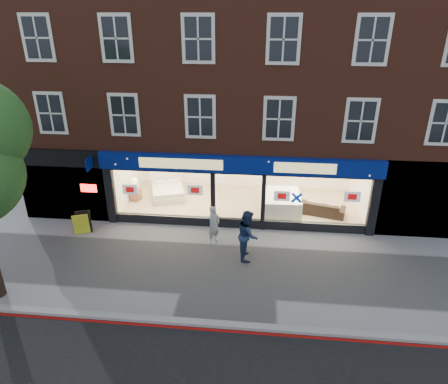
% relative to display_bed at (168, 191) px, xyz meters
% --- Properties ---
extents(ground, '(120.00, 120.00, 0.00)m').
position_rel_display_bed_xyz_m(ground, '(3.65, -5.63, -0.40)').
color(ground, gray).
rests_on(ground, ground).
extents(kerb_line, '(60.00, 0.10, 0.01)m').
position_rel_display_bed_xyz_m(kerb_line, '(3.65, -8.73, -0.40)').
color(kerb_line, '#8C0A07').
rests_on(kerb_line, ground).
extents(kerb_stone, '(60.00, 0.25, 0.12)m').
position_rel_display_bed_xyz_m(kerb_stone, '(3.65, -8.53, -0.34)').
color(kerb_stone, gray).
rests_on(kerb_stone, ground).
extents(showroom_floor, '(11.00, 4.50, 0.10)m').
position_rel_display_bed_xyz_m(showroom_floor, '(3.65, -0.38, -0.35)').
color(showroom_floor, tan).
rests_on(showroom_floor, ground).
extents(building, '(19.00, 8.26, 10.30)m').
position_rel_display_bed_xyz_m(building, '(3.63, 1.30, 6.27)').
color(building, '#5E2B1D').
rests_on(building, ground).
extents(display_bed, '(2.08, 2.30, 1.07)m').
position_rel_display_bed_xyz_m(display_bed, '(0.00, 0.00, 0.00)').
color(display_bed, beige).
rests_on(display_bed, showroom_floor).
extents(bedside_table, '(0.51, 0.51, 0.55)m').
position_rel_display_bed_xyz_m(bedside_table, '(-1.45, -0.58, -0.03)').
color(bedside_table, brown).
rests_on(bedside_table, showroom_floor).
extents(mattress_stack, '(1.68, 2.10, 0.81)m').
position_rel_display_bed_xyz_m(mattress_stack, '(5.56, -0.98, 0.10)').
color(mattress_stack, white).
rests_on(mattress_stack, showroom_floor).
extents(sofa, '(2.20, 1.33, 0.60)m').
position_rel_display_bed_xyz_m(sofa, '(7.35, -1.13, -0.00)').
color(sofa, black).
rests_on(sofa, showroom_floor).
extents(a_board, '(0.75, 0.61, 0.99)m').
position_rel_display_bed_xyz_m(a_board, '(-2.73, -3.76, 0.09)').
color(a_board, yellow).
rests_on(a_board, ground).
extents(pedestrian_grey, '(0.65, 0.70, 1.61)m').
position_rel_display_bed_xyz_m(pedestrian_grey, '(2.80, -3.94, 0.40)').
color(pedestrian_grey, '#9A9DA1').
rests_on(pedestrian_grey, ground).
extents(pedestrian_blue, '(0.81, 1.01, 1.95)m').
position_rel_display_bed_xyz_m(pedestrian_blue, '(4.17, -4.82, 0.57)').
color(pedestrian_blue, '#1B2B4E').
rests_on(pedestrian_blue, ground).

